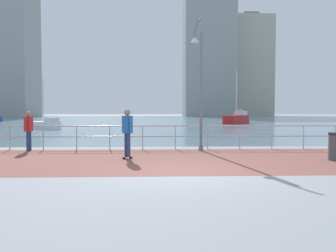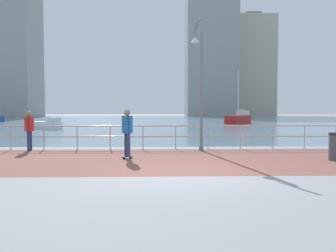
{
  "view_description": "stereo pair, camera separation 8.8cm",
  "coord_description": "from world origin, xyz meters",
  "px_view_note": "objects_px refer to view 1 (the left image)",
  "views": [
    {
      "loc": [
        -0.83,
        -8.86,
        1.66
      ],
      "look_at": [
        -0.39,
        3.23,
        1.1
      ],
      "focal_mm": 35.65,
      "sensor_mm": 36.0,
      "label": 1
    },
    {
      "loc": [
        -0.74,
        -8.86,
        1.66
      ],
      "look_at": [
        -0.39,
        3.23,
        1.1
      ],
      "focal_mm": 35.65,
      "sensor_mm": 36.0,
      "label": 2
    }
  ],
  "objects_px": {
    "trash_bin": "(335,146)",
    "sailboat_ivory": "(237,118)",
    "sailboat_navy": "(45,124)",
    "lamppost": "(199,78)",
    "bystander": "(29,128)",
    "skateboarder": "(127,129)"
  },
  "relations": [
    {
      "from": "trash_bin",
      "to": "sailboat_ivory",
      "type": "distance_m",
      "value": 32.31
    },
    {
      "from": "sailboat_ivory",
      "to": "sailboat_navy",
      "type": "bearing_deg",
      "value": -147.74
    },
    {
      "from": "lamppost",
      "to": "sailboat_navy",
      "type": "relative_size",
      "value": 1.2
    },
    {
      "from": "lamppost",
      "to": "sailboat_ivory",
      "type": "bearing_deg",
      "value": 73.32
    },
    {
      "from": "bystander",
      "to": "sailboat_navy",
      "type": "height_order",
      "value": "sailboat_navy"
    },
    {
      "from": "skateboarder",
      "to": "bystander",
      "type": "relative_size",
      "value": 1.04
    },
    {
      "from": "sailboat_ivory",
      "to": "bystander",
      "type": "bearing_deg",
      "value": -118.56
    },
    {
      "from": "skateboarder",
      "to": "trash_bin",
      "type": "distance_m",
      "value": 7.0
    },
    {
      "from": "sailboat_ivory",
      "to": "trash_bin",
      "type": "bearing_deg",
      "value": -98.05
    },
    {
      "from": "lamppost",
      "to": "bystander",
      "type": "distance_m",
      "value": 7.34
    },
    {
      "from": "skateboarder",
      "to": "bystander",
      "type": "xyz_separation_m",
      "value": [
        -4.27,
        2.46,
        -0.06
      ]
    },
    {
      "from": "lamppost",
      "to": "trash_bin",
      "type": "relative_size",
      "value": 5.87
    },
    {
      "from": "trash_bin",
      "to": "bystander",
      "type": "bearing_deg",
      "value": 164.66
    },
    {
      "from": "lamppost",
      "to": "bystander",
      "type": "relative_size",
      "value": 3.34
    },
    {
      "from": "lamppost",
      "to": "trash_bin",
      "type": "bearing_deg",
      "value": -35.49
    },
    {
      "from": "lamppost",
      "to": "bystander",
      "type": "bearing_deg",
      "value": 179.17
    },
    {
      "from": "sailboat_navy",
      "to": "sailboat_ivory",
      "type": "xyz_separation_m",
      "value": [
        20.38,
        12.86,
        0.22
      ]
    },
    {
      "from": "skateboarder",
      "to": "sailboat_ivory",
      "type": "distance_m",
      "value": 33.41
    },
    {
      "from": "bystander",
      "to": "trash_bin",
      "type": "xyz_separation_m",
      "value": [
        11.21,
        -3.08,
        -0.49
      ]
    },
    {
      "from": "trash_bin",
      "to": "sailboat_ivory",
      "type": "height_order",
      "value": "sailboat_ivory"
    },
    {
      "from": "bystander",
      "to": "sailboat_ivory",
      "type": "distance_m",
      "value": 32.92
    },
    {
      "from": "lamppost",
      "to": "trash_bin",
      "type": "distance_m",
      "value": 5.72
    }
  ]
}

